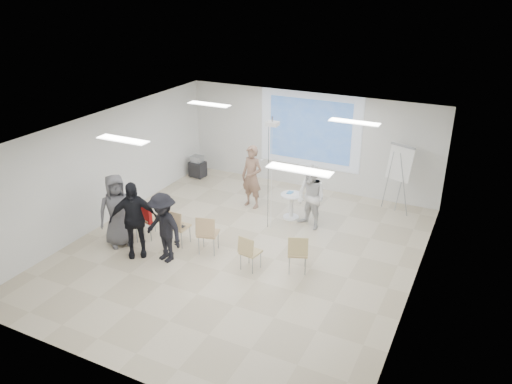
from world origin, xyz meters
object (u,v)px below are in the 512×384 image
at_px(player_left, 252,173).
at_px(laptop, 180,225).
at_px(chair_right_far, 298,251).
at_px(pedestal_table, 291,204).
at_px(audience_mid, 163,223).
at_px(chair_left_mid, 149,217).
at_px(audience_outer, 117,206).
at_px(player_right, 311,194).
at_px(av_cart, 198,167).
at_px(chair_right_inner, 249,250).
at_px(flipchart_easel, 400,163).
at_px(chair_far_left, 131,220).
at_px(chair_left_inner, 177,225).
at_px(chair_center, 207,232).
at_px(audience_left, 133,214).

xyz_separation_m(player_left, laptop, (-0.62, -2.74, -0.52)).
bearing_deg(chair_right_far, pedestal_table, 93.87).
bearing_deg(pedestal_table, audience_mid, -118.28).
distance_m(chair_left_mid, audience_outer, 0.88).
relative_size(player_right, av_cart, 2.60).
bearing_deg(chair_right_inner, audience_outer, -166.10).
relative_size(chair_right_far, laptop, 2.70).
distance_m(chair_right_far, laptop, 3.11).
relative_size(pedestal_table, laptop, 2.11).
height_order(chair_right_inner, flipchart_easel, flipchart_easel).
xyz_separation_m(chair_left_mid, av_cart, (-1.16, 4.08, -0.24)).
relative_size(chair_far_left, av_cart, 1.31).
bearing_deg(av_cart, chair_far_left, -74.57).
bearing_deg(player_right, av_cart, -176.02).
relative_size(player_left, player_right, 1.08).
bearing_deg(av_cart, chair_right_far, -32.94).
bearing_deg(audience_outer, chair_right_inner, -47.18).
bearing_deg(av_cart, chair_right_inner, -41.89).
bearing_deg(chair_far_left, chair_right_far, -5.83).
relative_size(player_left, av_cart, 2.80).
distance_m(chair_left_mid, laptop, 0.87).
xyz_separation_m(audience_outer, flipchart_easel, (5.72, 4.90, 0.42)).
distance_m(player_right, chair_right_far, 2.30).
distance_m(chair_left_mid, audience_mid, 1.29).
bearing_deg(laptop, chair_left_inner, 90.18).
relative_size(chair_left_mid, av_cart, 1.32).
height_order(chair_far_left, flipchart_easel, flipchart_easel).
bearing_deg(player_right, audience_mid, -103.93).
xyz_separation_m(chair_center, flipchart_easel, (3.54, 4.33, 0.87)).
xyz_separation_m(laptop, audience_mid, (0.13, -0.81, 0.45)).
distance_m(chair_far_left, chair_right_far, 4.32).
relative_size(pedestal_table, audience_left, 0.34).
bearing_deg(chair_left_mid, chair_left_inner, 18.02).
height_order(chair_far_left, chair_center, chair_center).
xyz_separation_m(chair_far_left, av_cart, (-0.83, 4.38, -0.23)).
xyz_separation_m(pedestal_table, chair_right_far, (1.18, -2.48, 0.15)).
height_order(laptop, av_cart, av_cart).
bearing_deg(chair_right_inner, audience_mid, -158.38).
xyz_separation_m(chair_far_left, chair_right_far, (4.30, 0.43, -0.01)).
xyz_separation_m(player_right, laptop, (-2.58, -2.24, -0.44)).
relative_size(chair_left_inner, audience_mid, 0.50).
bearing_deg(chair_far_left, player_left, 48.43).
distance_m(pedestal_table, av_cart, 4.22).
bearing_deg(flipchart_easel, chair_center, -108.35).
xyz_separation_m(chair_left_mid, chair_right_inner, (2.95, -0.26, -0.06)).
distance_m(chair_right_far, flipchart_easel, 4.46).
bearing_deg(chair_right_far, player_left, 111.18).
bearing_deg(laptop, chair_right_far, -178.25).
xyz_separation_m(player_left, chair_far_left, (-1.81, -3.13, -0.46)).
height_order(chair_center, av_cart, chair_center).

